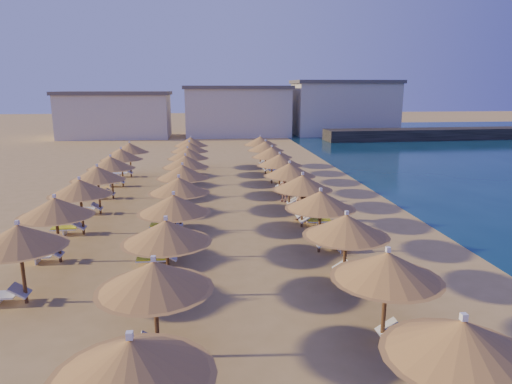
{
  "coord_description": "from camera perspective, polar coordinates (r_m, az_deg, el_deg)",
  "views": [
    {
      "loc": [
        -1.48,
        -20.94,
        7.08
      ],
      "look_at": [
        1.19,
        4.0,
        1.3
      ],
      "focal_mm": 32.0,
      "sensor_mm": 36.0,
      "label": 1
    }
  ],
  "objects": [
    {
      "name": "loungers",
      "position": [
        25.24,
        -5.95,
        -2.58
      ],
      "size": [
        13.96,
        34.0,
        0.66
      ],
      "color": "white",
      "rests_on": "ground"
    },
    {
      "name": "parasol_row_west",
      "position": [
        24.62,
        -9.37,
        1.63
      ],
      "size": [
        3.07,
        36.43,
        2.89
      ],
      "color": "brown",
      "rests_on": "ground"
    },
    {
      "name": "hotel_blocks",
      "position": [
        68.48,
        -1.65,
        10.14
      ],
      "size": [
        49.32,
        9.22,
        8.1
      ],
      "color": "beige",
      "rests_on": "ground"
    },
    {
      "name": "beachgoer_c",
      "position": [
        28.79,
        3.48,
        0.3
      ],
      "size": [
        0.96,
        0.83,
        1.55
      ],
      "primitive_type": "imported",
      "rotation": [
        0.0,
        0.0,
        -0.61
      ],
      "color": "tan",
      "rests_on": "ground"
    },
    {
      "name": "ground",
      "position": [
        22.16,
        -1.98,
        -5.67
      ],
      "size": [
        220.0,
        220.0,
        0.0
      ],
      "primitive_type": "plane",
      "color": "tan",
      "rests_on": "ground"
    },
    {
      "name": "beachgoer_b",
      "position": [
        24.53,
        5.73,
        -1.65
      ],
      "size": [
        1.1,
        1.13,
        1.83
      ],
      "primitive_type": "imported",
      "rotation": [
        0.0,
        0.0,
        -0.88
      ],
      "color": "tan",
      "rests_on": "ground"
    },
    {
      "name": "jetty",
      "position": [
        68.07,
        21.07,
        6.78
      ],
      "size": [
        30.14,
        5.2,
        1.5
      ],
      "primitive_type": "cube",
      "rotation": [
        0.0,
        0.0,
        0.04
      ],
      "color": "black",
      "rests_on": "ground"
    },
    {
      "name": "parasol_row_inland",
      "position": [
        27.11,
        -19.19,
        2.12
      ],
      "size": [
        3.07,
        25.31,
        2.89
      ],
      "color": "brown",
      "rests_on": "ground"
    },
    {
      "name": "parasol_row_east",
      "position": [
        25.04,
        4.98,
        1.95
      ],
      "size": [
        3.07,
        36.43,
        2.89
      ],
      "color": "brown",
      "rests_on": "ground"
    },
    {
      "name": "beachgoer_a",
      "position": [
        24.53,
        6.55,
        -1.72
      ],
      "size": [
        0.48,
        0.69,
        1.79
      ],
      "primitive_type": "imported",
      "rotation": [
        0.0,
        0.0,
        -1.66
      ],
      "color": "tan",
      "rests_on": "ground"
    }
  ]
}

